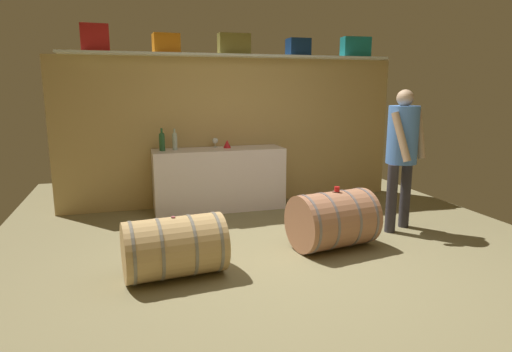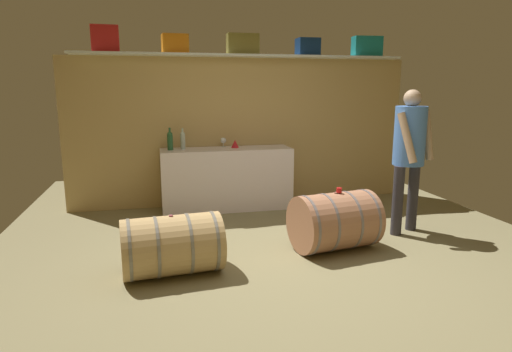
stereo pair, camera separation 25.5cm
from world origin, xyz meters
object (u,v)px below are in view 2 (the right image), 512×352
at_px(toolcase_olive, 243,44).
at_px(wine_bottle_clear, 183,140).
at_px(toolcase_teal, 367,47).
at_px(wine_bottle_green, 170,140).
at_px(work_cabinet, 227,179).
at_px(wine_glass, 223,141).
at_px(wine_barrel_far, 172,245).
at_px(red_funnel, 235,144).
at_px(toolcase_navy, 308,47).
at_px(toolcase_orange, 175,44).
at_px(wine_barrel_near, 335,221).
at_px(toolcase_red, 105,39).
at_px(winemaker_pouring, 410,147).
at_px(tasting_cup, 339,190).

xyz_separation_m(toolcase_olive, wine_bottle_clear, (-0.88, -0.11, -1.31)).
bearing_deg(toolcase_teal, wine_bottle_green, -172.70).
bearing_deg(work_cabinet, wine_bottle_clear, 173.79).
distance_m(wine_bottle_clear, wine_glass, 0.60).
xyz_separation_m(wine_bottle_green, wine_barrel_far, (-0.08, -2.15, -0.73)).
bearing_deg(wine_bottle_green, red_funnel, 2.15).
bearing_deg(wine_bottle_clear, red_funnel, -0.83).
xyz_separation_m(toolcase_navy, toolcase_teal, (0.93, 0.00, 0.02)).
bearing_deg(toolcase_olive, red_funnel, -139.97).
height_order(toolcase_orange, red_funnel, toolcase_orange).
bearing_deg(wine_barrel_near, wine_barrel_far, 179.22).
distance_m(toolcase_red, wine_bottle_green, 1.55).
bearing_deg(winemaker_pouring, wine_bottle_green, -53.95).
height_order(toolcase_red, winemaker_pouring, toolcase_red).
height_order(toolcase_orange, wine_glass, toolcase_orange).
bearing_deg(toolcase_navy, red_funnel, -173.90).
bearing_deg(toolcase_olive, wine_barrel_near, -73.61).
relative_size(toolcase_olive, wine_barrel_far, 0.46).
distance_m(toolcase_teal, wine_bottle_clear, 3.07).
bearing_deg(toolcase_teal, toolcase_red, -175.71).
distance_m(work_cabinet, wine_glass, 0.56).
bearing_deg(toolcase_orange, red_funnel, -13.08).
height_order(wine_barrel_near, wine_barrel_far, wine_barrel_near).
height_order(wine_bottle_green, red_funnel, wine_bottle_green).
bearing_deg(tasting_cup, toolcase_red, 140.45).
height_order(toolcase_teal, wine_glass, toolcase_teal).
relative_size(toolcase_olive, wine_glass, 3.21).
xyz_separation_m(toolcase_orange, toolcase_navy, (1.90, 0.00, -0.00)).
height_order(wine_glass, red_funnel, wine_glass).
bearing_deg(red_funnel, wine_barrel_far, -114.54).
relative_size(wine_barrel_far, winemaker_pouring, 0.56).
relative_size(wine_glass, red_funnel, 1.21).
bearing_deg(wine_barrel_near, toolcase_olive, 96.72).
bearing_deg(wine_bottle_green, toolcase_olive, 8.36).
height_order(toolcase_teal, wine_barrel_near, toolcase_teal).
distance_m(wine_barrel_near, tasting_cup, 0.34).
height_order(toolcase_orange, tasting_cup, toolcase_orange).
height_order(toolcase_red, toolcase_orange, toolcase_red).
bearing_deg(wine_bottle_clear, wine_bottle_green, -165.68).
relative_size(toolcase_red, wine_bottle_green, 1.12).
relative_size(toolcase_navy, work_cabinet, 0.17).
xyz_separation_m(toolcase_red, wine_bottle_clear, (0.95, -0.11, -1.34)).
xyz_separation_m(wine_bottle_clear, wine_barrel_far, (-0.26, -2.19, -0.72)).
height_order(toolcase_teal, tasting_cup, toolcase_teal).
xyz_separation_m(toolcase_olive, winemaker_pouring, (1.64, -1.70, -1.27)).
bearing_deg(wine_bottle_clear, tasting_cup, -51.84).
bearing_deg(toolcase_navy, tasting_cup, -99.42).
xyz_separation_m(toolcase_orange, wine_barrel_near, (1.53, -2.03, -1.99)).
bearing_deg(work_cabinet, toolcase_olive, 32.08).
height_order(toolcase_navy, wine_bottle_clear, toolcase_navy).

